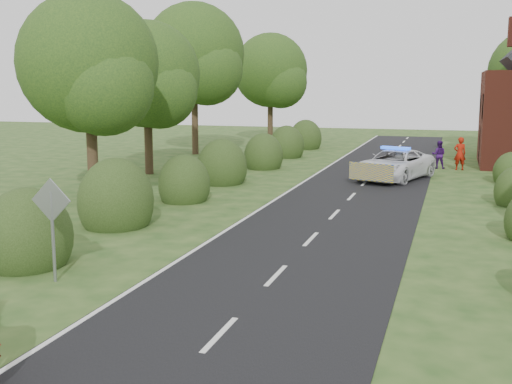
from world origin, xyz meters
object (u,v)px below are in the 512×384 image
(pedestrian_red, at_px, (460,154))
(road_sign, at_px, (52,215))
(police_van, at_px, (395,165))
(pedestrian_purple, at_px, (439,155))

(pedestrian_red, bearing_deg, road_sign, 54.06)
(police_van, xyz_separation_m, pedestrian_red, (3.12, 4.81, 0.17))
(road_sign, distance_m, police_van, 20.75)
(pedestrian_red, bearing_deg, pedestrian_purple, -30.39)
(police_van, height_order, pedestrian_purple, police_van)
(road_sign, relative_size, pedestrian_purple, 1.59)
(road_sign, xyz_separation_m, pedestrian_red, (9.38, 24.57, -0.73))
(road_sign, height_order, pedestrian_purple, road_sign)
(police_van, relative_size, pedestrian_purple, 3.74)
(road_sign, xyz_separation_m, police_van, (6.26, 19.76, -0.90))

